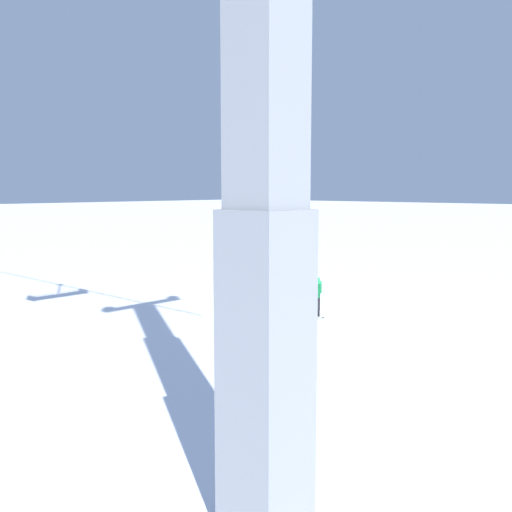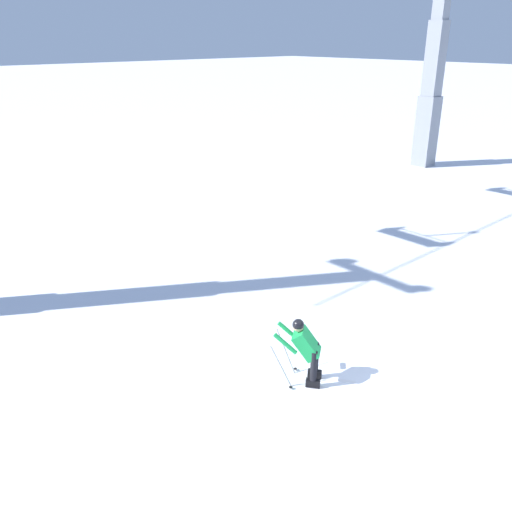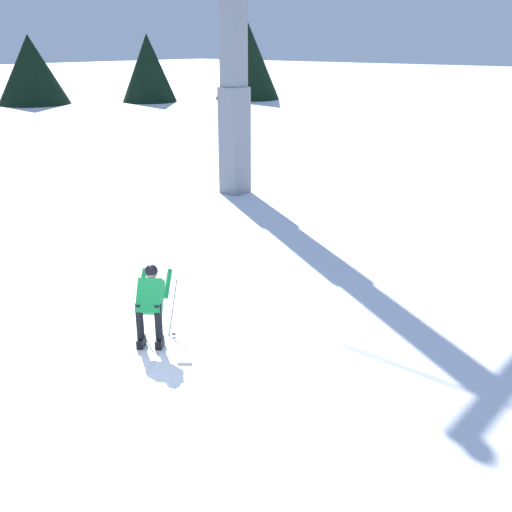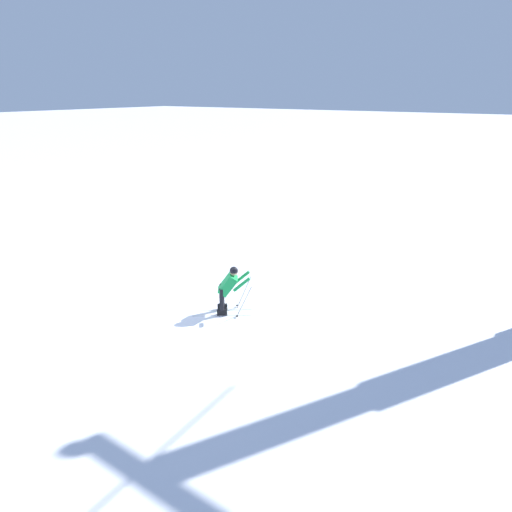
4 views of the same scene
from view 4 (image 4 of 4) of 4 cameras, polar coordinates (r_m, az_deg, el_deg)
name	(u,v)px [view 4 (image 4 of 4)]	position (r m, az deg, el deg)	size (l,w,h in m)	color
ground_plane	(185,314)	(12.47, -9.36, -7.52)	(260.00, 260.00, 0.00)	white
skier_carving_main	(228,287)	(12.05, -3.70, -4.09)	(1.43, 1.68, 1.53)	white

